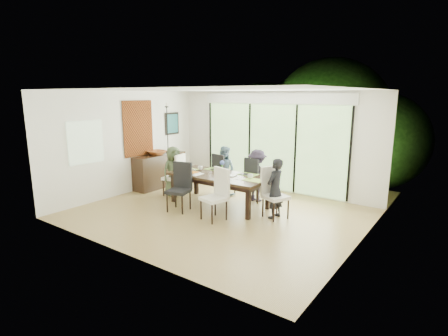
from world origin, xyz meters
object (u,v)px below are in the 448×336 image
Objects in this scene: person_far_right at (257,175)px; sideboard at (160,170)px; table_top at (219,176)px; chair_left_end at (173,174)px; person_left_end at (174,171)px; person_far_left at (224,170)px; chair_far_left at (225,174)px; chair_far_right at (257,179)px; chair_near_left at (178,187)px; cup_b at (222,174)px; cup_c at (250,176)px; person_right_end at (275,189)px; bowl at (157,153)px; laptop at (189,170)px; vase at (222,172)px; chair_right_end at (276,193)px; cup_a at (200,168)px; chair_near_right at (214,195)px.

person_far_right is 0.78× the size of sideboard.
table_top is 1.51m from chair_left_end.
person_far_left is at bearing -36.40° from person_left_end.
chair_far_left is 1.00m from chair_far_right.
chair_near_left reaches higher than table_top.
cup_b is (-0.40, -0.95, 0.25)m from chair_far_right.
chair_far_left is 1.48m from cup_c.
person_far_left is 10.40× the size of cup_c.
sideboard is (-2.42, 0.42, -0.25)m from table_top.
chair_far_right is 1.06m from cup_b.
chair_far_left is 1.15m from cup_b.
person_right_end is 2.61× the size of bowl.
person_far_right reaches higher than laptop.
vase is (1.53, 0.05, 0.17)m from person_left_end.
vase is (-0.50, -0.78, 0.17)m from person_far_right.
person_far_left is at bearing 2.63° from person_far_right.
person_right_end is at bearing 0.00° from table_top.
table_top is 2.18× the size of chair_right_end.
chair_left_end is at bearing 176.53° from cup_b.
table_top is 2.46m from bowl.
chair_right_end reaches higher than cup_c.
person_far_left is at bearing 118.47° from table_top.
chair_left_end reaches higher than cup_a.
person_far_left reaches higher than cup_c.
chair_near_right is at bearing 53.55° from chair_left_end.
sideboard is 3.36× the size of bowl.
chair_far_left is 2.09m from bowl.
laptop is at bearing 116.83° from chair_right_end.
person_right_end is at bearing -7.52° from laptop.
table_top is 0.95m from person_far_left.
chair_far_right reaches higher than cup_c.
chair_left_end is (-1.50, 0.00, -0.17)m from table_top.
person_right_end is 10.40× the size of cup_a.
cup_c is at bearing 7.13° from table_top.
person_right_end is at bearing -2.00° from vase.
table_top is at bearing 114.40° from chair_right_end.
vase is 0.24× the size of bowl.
person_far_right is (0.55, 0.83, -0.08)m from table_top.
chair_left_end is at bearing -177.51° from cup_c.
vase is at bearing 78.91° from chair_left_end.
chair_right_end is 9.17× the size of vase.
chair_right_end is 3.33× the size of laptop.
person_right_end is at bearing 140.88° from person_far_right.
bowl reaches higher than table_top.
cup_c is at bearing 79.55° from chair_left_end.
cup_b is at bearing -9.18° from bowl.
sideboard is at bearing 80.93° from person_left_end.
sideboard is at bearing 20.97° from chair_far_right.
sideboard is (-0.94, 0.42, -0.18)m from person_left_end.
chair_far_right reaches higher than sideboard.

